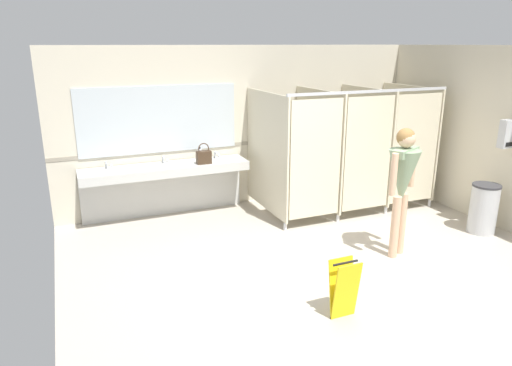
% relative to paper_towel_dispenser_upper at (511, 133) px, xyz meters
% --- Properties ---
extents(ground_plane, '(6.56, 6.87, 0.10)m').
position_rel_paper_towel_dispenser_upper_xyz_m(ground_plane, '(-2.91, -0.46, -1.51)').
color(ground_plane, '#B2A899').
extents(wall_back, '(6.56, 0.12, 2.67)m').
position_rel_paper_towel_dispenser_upper_xyz_m(wall_back, '(-2.91, 2.73, -0.13)').
color(wall_back, beige).
rests_on(wall_back, ground_plane).
extents(wall_back_tile_band, '(6.56, 0.01, 0.06)m').
position_rel_paper_towel_dispenser_upper_xyz_m(wall_back_tile_band, '(-2.91, 2.67, -0.41)').
color(wall_back_tile_band, '#9E937F').
rests_on(wall_back_tile_band, wall_back).
extents(vanity_counter, '(2.60, 0.55, 0.99)m').
position_rel_paper_towel_dispenser_upper_xyz_m(vanity_counter, '(-4.48, 2.47, -0.82)').
color(vanity_counter, silver).
rests_on(vanity_counter, ground_plane).
extents(mirror_panel, '(2.50, 0.02, 1.05)m').
position_rel_paper_towel_dispenser_upper_xyz_m(mirror_panel, '(-4.48, 2.66, 0.09)').
color(mirror_panel, silver).
rests_on(mirror_panel, wall_back).
extents(bathroom_stalls, '(2.83, 1.53, 2.03)m').
position_rel_paper_towel_dispenser_upper_xyz_m(bathroom_stalls, '(-1.59, 1.68, -0.40)').
color(bathroom_stalls, beige).
rests_on(bathroom_stalls, ground_plane).
extents(paper_towel_dispenser_upper, '(0.39, 0.13, 0.40)m').
position_rel_paper_towel_dispenser_upper_xyz_m(paper_towel_dispenser_upper, '(0.00, 0.00, 0.00)').
color(paper_towel_dispenser_upper, '#B7BABF').
rests_on(paper_towel_dispenser_upper, wall_side_right).
extents(trash_bin, '(0.40, 0.40, 0.74)m').
position_rel_paper_towel_dispenser_upper_xyz_m(trash_bin, '(-0.33, 0.00, -1.09)').
color(trash_bin, '#B7BABF').
rests_on(trash_bin, ground_plane).
extents(person_standing, '(0.55, 0.53, 1.70)m').
position_rel_paper_towel_dispenser_upper_xyz_m(person_standing, '(-1.99, -0.13, -0.38)').
color(person_standing, '#DBAD89').
rests_on(person_standing, ground_plane).
extents(handbag, '(0.23, 0.12, 0.33)m').
position_rel_paper_towel_dispenser_upper_xyz_m(handbag, '(-3.90, 2.24, -0.47)').
color(handbag, '#3F2D1E').
rests_on(handbag, vanity_counter).
extents(soap_dispenser, '(0.07, 0.07, 0.21)m').
position_rel_paper_towel_dispenser_upper_xyz_m(soap_dispenser, '(-3.88, 2.54, -0.50)').
color(soap_dispenser, white).
rests_on(soap_dispenser, vanity_counter).
extents(wet_floor_sign, '(0.28, 0.19, 0.62)m').
position_rel_paper_towel_dispenser_upper_xyz_m(wet_floor_sign, '(-3.45, -1.10, -1.14)').
color(wet_floor_sign, yellow).
rests_on(wet_floor_sign, ground_plane).
extents(floor_drain_cover, '(0.14, 0.14, 0.01)m').
position_rel_paper_towel_dispenser_upper_xyz_m(floor_drain_cover, '(-1.95, -0.59, -1.46)').
color(floor_drain_cover, '#B7BABF').
rests_on(floor_drain_cover, ground_plane).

